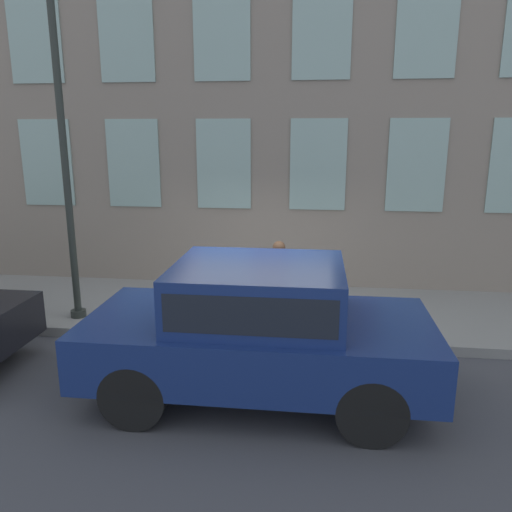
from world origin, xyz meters
The scene contains 7 objects.
ground_plane centered at (0.00, 0.00, 0.00)m, with size 80.00×80.00×0.00m, color #47474C.
sidewalk centered at (1.46, 0.00, 0.08)m, with size 2.92×60.00×0.16m.
building_facade centered at (3.07, 0.00, 5.19)m, with size 0.33×40.00×10.37m.
fire_hydrant centered at (0.36, 0.38, 0.60)m, with size 0.28×0.41×0.85m.
person centered at (0.94, -0.34, 0.99)m, with size 0.33×0.22×1.38m.
parked_car_navy_near centered at (-1.49, -0.27, 0.98)m, with size 2.02×4.32×1.77m.
street_lamp centered at (0.56, 3.18, 3.91)m, with size 0.36×0.36×6.10m.
Camera 1 is at (-7.34, -0.94, 3.32)m, focal length 35.00 mm.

